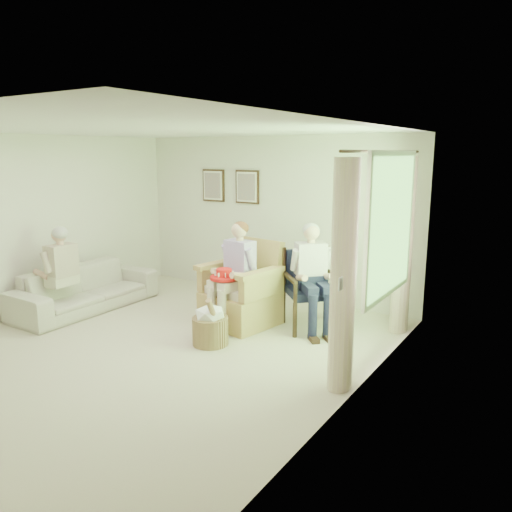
# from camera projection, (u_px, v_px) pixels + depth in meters

# --- Properties ---
(floor) EXTENTS (5.50, 5.50, 0.00)m
(floor) POSITION_uv_depth(u_px,v_px,m) (156.00, 347.00, 6.13)
(floor) COLOR beige
(floor) RESTS_ON ground
(back_wall) EXTENTS (5.00, 0.04, 2.60)m
(back_wall) POSITION_uv_depth(u_px,v_px,m) (271.00, 217.00, 8.13)
(back_wall) COLOR silver
(back_wall) RESTS_ON ground
(left_wall) EXTENTS (0.04, 5.50, 2.60)m
(left_wall) POSITION_uv_depth(u_px,v_px,m) (25.00, 226.00, 7.18)
(left_wall) COLOR silver
(left_wall) RESTS_ON ground
(right_wall) EXTENTS (0.04, 5.50, 2.60)m
(right_wall) POSITION_uv_depth(u_px,v_px,m) (352.00, 269.00, 4.54)
(right_wall) COLOR silver
(right_wall) RESTS_ON ground
(ceiling) EXTENTS (5.00, 5.50, 0.02)m
(ceiling) POSITION_uv_depth(u_px,v_px,m) (146.00, 129.00, 5.60)
(ceiling) COLOR white
(ceiling) RESTS_ON back_wall
(window) EXTENTS (0.13, 2.50, 1.63)m
(window) POSITION_uv_depth(u_px,v_px,m) (391.00, 222.00, 5.49)
(window) COLOR #2D6B23
(window) RESTS_ON right_wall
(curtain_left) EXTENTS (0.34, 0.34, 2.30)m
(curtain_left) POSITION_uv_depth(u_px,v_px,m) (343.00, 277.00, 4.84)
(curtain_left) COLOR beige
(curtain_left) RESTS_ON ground
(curtain_right) EXTENTS (0.34, 0.34, 2.30)m
(curtain_right) POSITION_uv_depth(u_px,v_px,m) (403.00, 246.00, 6.46)
(curtain_right) COLOR beige
(curtain_right) RESTS_ON ground
(framed_print_left) EXTENTS (0.45, 0.05, 0.55)m
(framed_print_left) POSITION_uv_depth(u_px,v_px,m) (213.00, 185.00, 8.61)
(framed_print_left) COLOR #382114
(framed_print_left) RESTS_ON back_wall
(framed_print_right) EXTENTS (0.45, 0.05, 0.55)m
(framed_print_right) POSITION_uv_depth(u_px,v_px,m) (247.00, 187.00, 8.24)
(framed_print_right) COLOR #382114
(framed_print_right) RESTS_ON back_wall
(wicker_armchair) EXTENTS (0.91, 0.90, 1.16)m
(wicker_armchair) POSITION_uv_depth(u_px,v_px,m) (242.00, 298.00, 6.90)
(wicker_armchair) COLOR tan
(wicker_armchair) RESTS_ON ground
(wood_armchair) EXTENTS (0.68, 0.64, 1.04)m
(wood_armchair) POSITION_uv_depth(u_px,v_px,m) (315.00, 286.00, 6.74)
(wood_armchair) COLOR black
(wood_armchair) RESTS_ON ground
(sofa) EXTENTS (2.21, 0.86, 0.65)m
(sofa) POSITION_uv_depth(u_px,v_px,m) (85.00, 288.00, 7.54)
(sofa) COLOR beige
(sofa) RESTS_ON ground
(person_wicker) EXTENTS (0.40, 0.63, 1.41)m
(person_wicker) POSITION_uv_depth(u_px,v_px,m) (235.00, 267.00, 6.68)
(person_wicker) COLOR beige
(person_wicker) RESTS_ON ground
(person_dark) EXTENTS (0.40, 0.63, 1.40)m
(person_dark) POSITION_uv_depth(u_px,v_px,m) (309.00, 269.00, 6.54)
(person_dark) COLOR #191B38
(person_dark) RESTS_ON ground
(person_sofa) EXTENTS (0.42, 0.62, 1.29)m
(person_sofa) POSITION_uv_depth(u_px,v_px,m) (57.00, 267.00, 7.08)
(person_sofa) COLOR beige
(person_sofa) RESTS_ON ground
(red_hat) EXTENTS (0.37, 0.37, 0.14)m
(red_hat) POSITION_uv_depth(u_px,v_px,m) (224.00, 276.00, 6.56)
(red_hat) COLOR red
(red_hat) RESTS_ON person_wicker
(hatbox) EXTENTS (0.52, 0.52, 0.66)m
(hatbox) POSITION_uv_depth(u_px,v_px,m) (210.00, 325.00, 6.15)
(hatbox) COLOR tan
(hatbox) RESTS_ON ground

